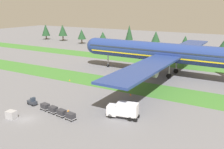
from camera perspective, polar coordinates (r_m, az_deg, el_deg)
name	(u,v)px	position (r m, az deg, el deg)	size (l,w,h in m)	color
ground_plane	(26,119)	(58.32, -18.77, -9.53)	(400.00, 400.00, 0.00)	slate
grass_strip_near	(105,82)	(81.34, -1.62, -1.67)	(320.00, 12.08, 0.01)	#3D752D
grass_strip_far	(148,61)	(112.69, 8.13, 2.96)	(320.00, 12.08, 0.01)	#3D752D
airliner	(168,53)	(89.66, 12.40, 4.85)	(66.97, 82.01, 22.43)	navy
baggage_tug	(32,102)	(65.57, -17.50, -5.87)	(2.76, 1.65, 1.97)	#2D333D
cargo_dolly_lead	(45,106)	(61.66, -14.83, -6.91)	(2.39, 1.79, 1.55)	#A3A3A8
cargo_dolly_second	(53,109)	(59.50, -13.13, -7.62)	(2.39, 1.79, 1.55)	#A3A3A8
cargo_dolly_third	(62,112)	(57.41, -11.29, -8.38)	(2.39, 1.79, 1.55)	#A3A3A8
cargo_dolly_fourth	(71,116)	(55.39, -9.31, -9.18)	(2.39, 1.79, 1.55)	#A3A3A8
catering_truck	(123,110)	(55.15, 2.56, -7.92)	(7.27, 3.60, 3.58)	silver
ground_crew_marshaller	(68,113)	(56.83, -9.82, -8.52)	(0.36, 0.54, 1.74)	black
uld_container_1	(11,115)	(59.59, -21.74, -8.39)	(2.00, 1.60, 1.70)	#A3A3A8
taxiway_marker_0	(131,94)	(69.50, 4.20, -4.48)	(0.44, 0.44, 0.48)	orange
taxiway_marker_1	(103,83)	(78.91, -1.94, -1.98)	(0.44, 0.44, 0.59)	orange
taxiway_marker_2	(70,80)	(83.73, -9.52, -1.22)	(0.44, 0.44, 0.46)	orange
distant_tree_line	(161,37)	(143.58, 10.91, 8.19)	(193.71, 10.65, 12.69)	#4C3823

